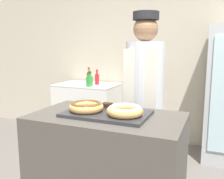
{
  "coord_description": "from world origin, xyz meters",
  "views": [
    {
      "loc": [
        0.74,
        -1.66,
        1.46
      ],
      "look_at": [
        0.0,
        0.1,
        1.13
      ],
      "focal_mm": 40.0,
      "sensor_mm": 36.0,
      "label": 1
    }
  ],
  "objects_px": {
    "serving_tray": "(107,114)",
    "baker_person": "(144,99)",
    "bottle_amber": "(89,77)",
    "chest_freezer": "(88,111)",
    "bottle_green": "(90,80)",
    "donut_light_glaze": "(125,110)",
    "bottle_red": "(97,79)",
    "brownie_back_left": "(107,105)",
    "donut_chocolate_glaze": "(86,106)",
    "bottle_green_b": "(89,81)",
    "brownie_back_right": "(122,107)"
  },
  "relations": [
    {
      "from": "baker_person",
      "to": "bottle_amber",
      "type": "relative_size",
      "value": 7.39
    },
    {
      "from": "donut_chocolate_glaze",
      "to": "baker_person",
      "type": "distance_m",
      "value": 0.75
    },
    {
      "from": "brownie_back_left",
      "to": "baker_person",
      "type": "xyz_separation_m",
      "value": [
        0.16,
        0.53,
        -0.04
      ]
    },
    {
      "from": "brownie_back_right",
      "to": "bottle_red",
      "type": "relative_size",
      "value": 0.32
    },
    {
      "from": "donut_chocolate_glaze",
      "to": "bottle_green_b",
      "type": "xyz_separation_m",
      "value": [
        -0.81,
        1.55,
        -0.05
      ]
    },
    {
      "from": "brownie_back_right",
      "to": "bottle_red",
      "type": "xyz_separation_m",
      "value": [
        -1.01,
        1.61,
        -0.02
      ]
    },
    {
      "from": "donut_light_glaze",
      "to": "baker_person",
      "type": "bearing_deg",
      "value": 94.56
    },
    {
      "from": "serving_tray",
      "to": "bottle_green",
      "type": "height_order",
      "value": "bottle_green"
    },
    {
      "from": "chest_freezer",
      "to": "bottle_amber",
      "type": "height_order",
      "value": "bottle_amber"
    },
    {
      "from": "donut_light_glaze",
      "to": "chest_freezer",
      "type": "xyz_separation_m",
      "value": [
        -1.27,
        1.78,
        -0.57
      ]
    },
    {
      "from": "serving_tray",
      "to": "baker_person",
      "type": "xyz_separation_m",
      "value": [
        0.1,
        0.67,
        -0.01
      ]
    },
    {
      "from": "bottle_green_b",
      "to": "donut_chocolate_glaze",
      "type": "bearing_deg",
      "value": -62.38
    },
    {
      "from": "donut_chocolate_glaze",
      "to": "brownie_back_right",
      "type": "height_order",
      "value": "donut_chocolate_glaze"
    },
    {
      "from": "bottle_amber",
      "to": "chest_freezer",
      "type": "bearing_deg",
      "value": -69.94
    },
    {
      "from": "serving_tray",
      "to": "bottle_green",
      "type": "relative_size",
      "value": 2.96
    },
    {
      "from": "donut_light_glaze",
      "to": "bottle_red",
      "type": "relative_size",
      "value": 1.15
    },
    {
      "from": "donut_chocolate_glaze",
      "to": "brownie_back_right",
      "type": "distance_m",
      "value": 0.28
    },
    {
      "from": "chest_freezer",
      "to": "baker_person",
      "type": "bearing_deg",
      "value": -41.55
    },
    {
      "from": "donut_chocolate_glaze",
      "to": "bottle_red",
      "type": "relative_size",
      "value": 1.15
    },
    {
      "from": "serving_tray",
      "to": "donut_light_glaze",
      "type": "bearing_deg",
      "value": -12.25
    },
    {
      "from": "bottle_green",
      "to": "bottle_green_b",
      "type": "xyz_separation_m",
      "value": [
        0.03,
        -0.11,
        -0.0
      ]
    },
    {
      "from": "donut_light_glaze",
      "to": "brownie_back_left",
      "type": "distance_m",
      "value": 0.28
    },
    {
      "from": "brownie_back_left",
      "to": "bottle_red",
      "type": "xyz_separation_m",
      "value": [
        -0.88,
        1.61,
        -0.02
      ]
    },
    {
      "from": "donut_chocolate_glaze",
      "to": "brownie_back_left",
      "type": "distance_m",
      "value": 0.2
    },
    {
      "from": "donut_light_glaze",
      "to": "bottle_amber",
      "type": "relative_size",
      "value": 1.09
    },
    {
      "from": "donut_chocolate_glaze",
      "to": "donut_light_glaze",
      "type": "relative_size",
      "value": 1.0
    },
    {
      "from": "brownie_back_left",
      "to": "baker_person",
      "type": "height_order",
      "value": "baker_person"
    },
    {
      "from": "bottle_red",
      "to": "brownie_back_left",
      "type": "bearing_deg",
      "value": -61.23
    },
    {
      "from": "donut_chocolate_glaze",
      "to": "bottle_red",
      "type": "xyz_separation_m",
      "value": [
        -0.79,
        1.79,
        -0.04
      ]
    },
    {
      "from": "serving_tray",
      "to": "donut_chocolate_glaze",
      "type": "height_order",
      "value": "donut_chocolate_glaze"
    },
    {
      "from": "chest_freezer",
      "to": "brownie_back_left",
      "type": "bearing_deg",
      "value": -56.77
    },
    {
      "from": "baker_person",
      "to": "brownie_back_left",
      "type": "bearing_deg",
      "value": -107.38
    },
    {
      "from": "baker_person",
      "to": "bottle_green",
      "type": "xyz_separation_m",
      "value": [
        -1.1,
        0.95,
        0.02
      ]
    },
    {
      "from": "chest_freezer",
      "to": "bottle_amber",
      "type": "relative_size",
      "value": 3.89
    },
    {
      "from": "bottle_green_b",
      "to": "baker_person",
      "type": "bearing_deg",
      "value": -38.31
    },
    {
      "from": "chest_freezer",
      "to": "serving_tray",
      "type": "bearing_deg",
      "value": -57.45
    },
    {
      "from": "baker_person",
      "to": "chest_freezer",
      "type": "distance_m",
      "value": 1.7
    },
    {
      "from": "donut_chocolate_glaze",
      "to": "bottle_red",
      "type": "height_order",
      "value": "bottle_red"
    },
    {
      "from": "bottle_red",
      "to": "chest_freezer",
      "type": "bearing_deg",
      "value": -178.54
    },
    {
      "from": "baker_person",
      "to": "bottle_green_b",
      "type": "xyz_separation_m",
      "value": [
        -1.07,
        0.84,
        0.02
      ]
    },
    {
      "from": "serving_tray",
      "to": "bottle_green",
      "type": "xyz_separation_m",
      "value": [
        -1.0,
        1.62,
        0.0
      ]
    },
    {
      "from": "bottle_red",
      "to": "bottle_green",
      "type": "bearing_deg",
      "value": -110.46
    },
    {
      "from": "serving_tray",
      "to": "baker_person",
      "type": "bearing_deg",
      "value": 81.52
    },
    {
      "from": "donut_light_glaze",
      "to": "brownie_back_left",
      "type": "height_order",
      "value": "donut_light_glaze"
    },
    {
      "from": "bottle_amber",
      "to": "bottle_green_b",
      "type": "distance_m",
      "value": 0.46
    },
    {
      "from": "serving_tray",
      "to": "brownie_back_left",
      "type": "bearing_deg",
      "value": 114.22
    },
    {
      "from": "donut_chocolate_glaze",
      "to": "chest_freezer",
      "type": "bearing_deg",
      "value": 118.3
    },
    {
      "from": "brownie_back_right",
      "to": "donut_chocolate_glaze",
      "type": "bearing_deg",
      "value": -141.14
    },
    {
      "from": "donut_light_glaze",
      "to": "baker_person",
      "type": "relative_size",
      "value": 0.15
    },
    {
      "from": "donut_chocolate_glaze",
      "to": "brownie_back_left",
      "type": "height_order",
      "value": "donut_chocolate_glaze"
    }
  ]
}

